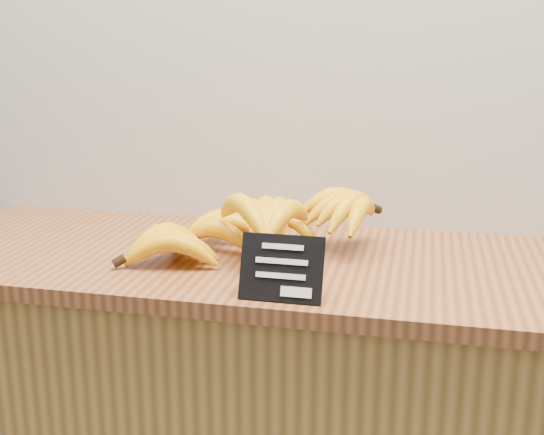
% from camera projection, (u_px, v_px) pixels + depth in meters
% --- Properties ---
extents(counter_top, '(1.50, 0.54, 0.03)m').
position_uv_depth(counter_top, '(278.00, 263.00, 1.34)').
color(counter_top, brown).
rests_on(counter_top, counter).
extents(chalkboard_sign, '(0.14, 0.04, 0.10)m').
position_uv_depth(chalkboard_sign, '(281.00, 268.00, 1.11)').
color(chalkboard_sign, black).
rests_on(chalkboard_sign, counter_top).
extents(banana_pile, '(0.55, 0.33, 0.13)m').
position_uv_depth(banana_pile, '(257.00, 225.00, 1.35)').
color(banana_pile, '#F6B809').
rests_on(banana_pile, counter_top).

